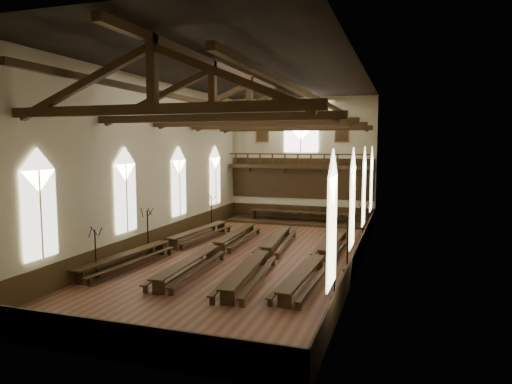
# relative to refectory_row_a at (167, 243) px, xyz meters

# --- Properties ---
(ground) EXTENTS (26.00, 26.00, 0.00)m
(ground) POSITION_rel_refectory_row_a_xyz_m (4.90, 0.52, -0.53)
(ground) COLOR brown
(ground) RESTS_ON ground
(room_walls) EXTENTS (26.00, 26.00, 26.00)m
(room_walls) POSITION_rel_refectory_row_a_xyz_m (4.90, 0.52, 5.93)
(room_walls) COLOR #BBB48D
(room_walls) RESTS_ON ground
(wainscot_band) EXTENTS (12.00, 26.00, 1.20)m
(wainscot_band) POSITION_rel_refectory_row_a_xyz_m (4.90, 0.52, 0.07)
(wainscot_band) COLOR #372710
(wainscot_band) RESTS_ON ground
(side_windows) EXTENTS (11.85, 19.80, 4.50)m
(side_windows) POSITION_rel_refectory_row_a_xyz_m (4.90, 0.52, 3.21)
(side_windows) COLOR white
(side_windows) RESTS_ON room_walls
(end_window) EXTENTS (2.80, 0.12, 3.80)m
(end_window) POSITION_rel_refectory_row_a_xyz_m (4.90, 13.42, 6.70)
(end_window) COLOR silver
(end_window) RESTS_ON room_walls
(minstrels_gallery) EXTENTS (11.80, 1.24, 3.70)m
(minstrels_gallery) POSITION_rel_refectory_row_a_xyz_m (4.90, 13.18, 3.38)
(minstrels_gallery) COLOR #372511
(minstrels_gallery) RESTS_ON room_walls
(portraits) EXTENTS (7.75, 0.09, 1.45)m
(portraits) POSITION_rel_refectory_row_a_xyz_m (4.90, 13.42, 6.57)
(portraits) COLOR brown
(portraits) RESTS_ON room_walls
(roof_trusses) EXTENTS (11.70, 25.70, 2.80)m
(roof_trusses) POSITION_rel_refectory_row_a_xyz_m (4.90, 0.52, 7.69)
(roof_trusses) COLOR #372511
(roof_trusses) RESTS_ON room_walls
(refectory_row_a) EXTENTS (2.09, 14.26, 0.72)m
(refectory_row_a) POSITION_rel_refectory_row_a_xyz_m (0.00, 0.00, 0.00)
(refectory_row_a) COLOR #372511
(refectory_row_a) RESTS_ON ground
(refectory_row_b) EXTENTS (1.72, 14.11, 0.71)m
(refectory_row_b) POSITION_rel_refectory_row_a_xyz_m (3.09, -0.12, -0.01)
(refectory_row_b) COLOR #372511
(refectory_row_b) RESTS_ON ground
(refectory_row_c) EXTENTS (2.03, 14.23, 0.72)m
(refectory_row_c) POSITION_rel_refectory_row_a_xyz_m (6.01, -0.45, -0.00)
(refectory_row_c) COLOR #372511
(refectory_row_c) RESTS_ON ground
(refectory_row_d) EXTENTS (1.61, 13.82, 0.68)m
(refectory_row_d) POSITION_rel_refectory_row_a_xyz_m (9.03, -0.18, -0.03)
(refectory_row_d) COLOR #372511
(refectory_row_d) RESTS_ON ground
(dais) EXTENTS (11.40, 2.78, 0.19)m
(dais) POSITION_rel_refectory_row_a_xyz_m (5.08, 11.92, -0.43)
(dais) COLOR #372710
(dais) RESTS_ON ground
(high_table) EXTENTS (8.03, 1.15, 0.75)m
(high_table) POSITION_rel_refectory_row_a_xyz_m (5.08, 11.92, 0.29)
(high_table) COLOR #372511
(high_table) RESTS_ON dais
(high_chairs) EXTENTS (4.98, 0.49, 1.04)m
(high_chairs) POSITION_rel_refectory_row_a_xyz_m (5.08, 12.71, 0.23)
(high_chairs) COLOR #372511
(high_chairs) RESTS_ON dais
(candelabrum_left_near) EXTENTS (0.72, 0.70, 2.41)m
(candelabrum_left_near) POSITION_rel_refectory_row_a_xyz_m (-0.65, -5.57, 0.20)
(candelabrum_left_near) COLOR black
(candelabrum_left_near) RESTS_ON ground
(candelabrum_left_mid) EXTENTS (0.82, 0.77, 2.70)m
(candelabrum_left_mid) POSITION_rel_refectory_row_a_xyz_m (-0.65, -0.99, 0.29)
(candelabrum_left_mid) COLOR black
(candelabrum_left_mid) RESTS_ON ground
(candelabrum_left_far) EXTENTS (0.77, 0.74, 2.56)m
(candelabrum_left_far) POSITION_rel_refectory_row_a_xyz_m (-0.65, 7.90, 0.25)
(candelabrum_left_far) COLOR black
(candelabrum_left_far) RESTS_ON ground
(candelabrum_right_near) EXTENTS (0.67, 0.70, 2.32)m
(candelabrum_right_near) POSITION_rel_refectory_row_a_xyz_m (10.45, -5.16, 0.18)
(candelabrum_right_near) COLOR black
(candelabrum_right_near) RESTS_ON ground
(candelabrum_right_mid) EXTENTS (0.86, 0.83, 2.85)m
(candelabrum_right_mid) POSITION_rel_refectory_row_a_xyz_m (10.45, -0.89, 0.34)
(candelabrum_right_mid) COLOR black
(candelabrum_right_mid) RESTS_ON ground
(candelabrum_right_far) EXTENTS (0.71, 0.69, 2.36)m
(candelabrum_right_far) POSITION_rel_refectory_row_a_xyz_m (10.45, 7.67, 0.19)
(candelabrum_right_far) COLOR black
(candelabrum_right_far) RESTS_ON ground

